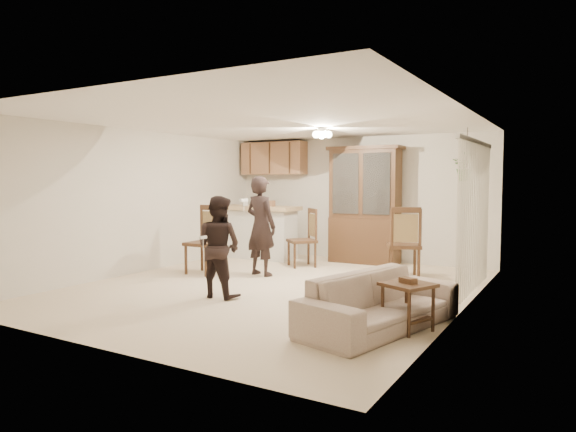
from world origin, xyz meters
The scene contains 23 objects.
floor centered at (0.00, 0.00, 0.00)m, with size 6.50×6.50×0.00m, color beige.
ceiling centered at (0.00, 0.00, 2.50)m, with size 5.50×6.50×0.02m, color white.
wall_back centered at (0.00, 3.25, 1.25)m, with size 5.50×0.02×2.50m, color beige.
wall_front centered at (0.00, -3.25, 1.25)m, with size 5.50×0.02×2.50m, color beige.
wall_left centered at (-2.75, 0.00, 1.25)m, with size 0.02×6.50×2.50m, color beige.
wall_right centered at (2.75, 0.00, 1.25)m, with size 0.02×6.50×2.50m, color beige.
breakfast_bar centered at (-1.85, 2.35, 0.50)m, with size 1.60×0.55×1.00m, color silver.
bar_top centered at (-1.85, 2.35, 1.05)m, with size 1.75×0.70×0.08m, color tan.
upper_cabinets centered at (-1.90, 3.07, 2.10)m, with size 1.50×0.34×0.70m, color brown.
vertical_blinds centered at (2.71, 0.90, 1.10)m, with size 0.06×2.30×2.10m, color white, non-canonical shape.
ceiling_fixture centered at (0.20, 1.20, 2.40)m, with size 0.36×0.36×0.20m, color #FFECBF, non-canonical shape.
hanging_plant centered at (2.30, 2.40, 1.85)m, with size 0.43×0.37×0.48m, color #2B6026.
plant_cord centered at (2.30, 2.40, 2.17)m, with size 0.01×0.01×0.65m, color black.
sofa centered at (2.13, -1.24, 0.37)m, with size 1.87×0.73×0.73m, color #BFB89D.
adult centered at (-0.73, 0.76, 0.90)m, with size 0.66×0.43×1.80m, color black.
child centered at (-0.35, -0.90, 0.68)m, with size 0.66×0.51×1.35m, color black.
china_hutch centered at (0.29, 2.92, 1.13)m, with size 1.46×0.61×2.28m.
side_table centered at (2.41, -1.16, 0.27)m, with size 0.63×0.63×0.58m.
chair_bar centered at (-1.68, 0.39, 0.33)m, with size 0.53×0.53×1.19m.
chair_hutch_left centered at (-0.56, 1.90, 0.31)m, with size 0.68×0.68×1.09m.
chair_hutch_right centered at (1.43, 1.83, 0.33)m, with size 0.70×0.70×1.19m.
controller_adult centered at (-0.81, 0.37, 1.30)m, with size 0.05×0.15×0.05m, color white.
controller_child centered at (-0.35, -1.23, 0.86)m, with size 0.04×0.12×0.04m, color white.
Camera 1 is at (4.02, -6.53, 1.62)m, focal length 32.00 mm.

